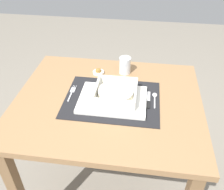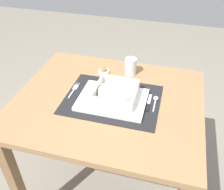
% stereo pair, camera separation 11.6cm
% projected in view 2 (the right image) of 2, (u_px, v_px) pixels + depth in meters
% --- Properties ---
extents(ground_plane, '(6.00, 6.00, 0.00)m').
position_uv_depth(ground_plane, '(109.00, 188.00, 1.64)').
color(ground_plane, gray).
extents(dining_table, '(0.88, 0.74, 0.74)m').
position_uv_depth(dining_table, '(108.00, 117.00, 1.26)').
color(dining_table, '#936D47').
rests_on(dining_table, ground).
extents(placemat, '(0.45, 0.34, 0.00)m').
position_uv_depth(placemat, '(112.00, 100.00, 1.18)').
color(placemat, black).
rests_on(placemat, dining_table).
extents(serving_plate, '(0.31, 0.23, 0.02)m').
position_uv_depth(serving_plate, '(112.00, 100.00, 1.17)').
color(serving_plate, white).
rests_on(serving_plate, placemat).
extents(porridge_bowl, '(0.19, 0.19, 0.05)m').
position_uv_depth(porridge_bowl, '(116.00, 93.00, 1.16)').
color(porridge_bowl, white).
rests_on(porridge_bowl, serving_plate).
extents(fork, '(0.02, 0.13, 0.00)m').
position_uv_depth(fork, '(75.00, 89.00, 1.25)').
color(fork, silver).
rests_on(fork, placemat).
extents(spoon, '(0.02, 0.12, 0.01)m').
position_uv_depth(spoon, '(156.00, 100.00, 1.17)').
color(spoon, silver).
rests_on(spoon, placemat).
extents(butter_knife, '(0.01, 0.13, 0.01)m').
position_uv_depth(butter_knife, '(148.00, 104.00, 1.15)').
color(butter_knife, black).
rests_on(butter_knife, placemat).
extents(drinking_glass, '(0.06, 0.06, 0.09)m').
position_uv_depth(drinking_glass, '(131.00, 67.00, 1.34)').
color(drinking_glass, white).
rests_on(drinking_glass, dining_table).
extents(condiment_saucer, '(0.06, 0.06, 0.03)m').
position_uv_depth(condiment_saucer, '(104.00, 71.00, 1.37)').
color(condiment_saucer, white).
rests_on(condiment_saucer, dining_table).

